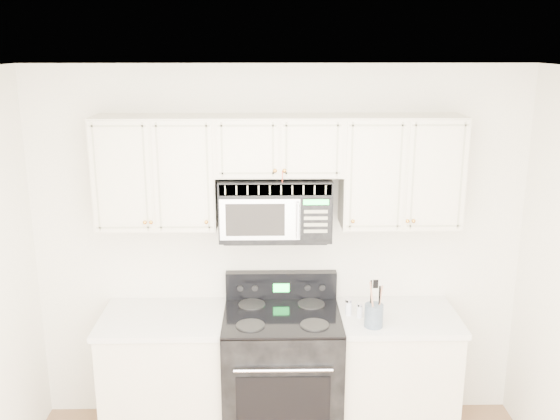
{
  "coord_description": "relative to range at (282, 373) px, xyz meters",
  "views": [
    {
      "loc": [
        -0.07,
        -2.51,
        2.74
      ],
      "look_at": [
        0.0,
        1.3,
        1.71
      ],
      "focal_mm": 40.0,
      "sensor_mm": 36.0,
      "label": 1
    }
  ],
  "objects": [
    {
      "name": "room",
      "position": [
        -0.02,
        -1.41,
        0.82
      ],
      "size": [
        3.51,
        3.51,
        2.61
      ],
      "color": "brown",
      "rests_on": "ground"
    },
    {
      "name": "base_cabinet_left",
      "position": [
        -0.82,
        0.03,
        -0.06
      ],
      "size": [
        0.86,
        0.65,
        0.92
      ],
      "color": "beige",
      "rests_on": "ground"
    },
    {
      "name": "base_cabinet_right",
      "position": [
        0.78,
        0.03,
        -0.06
      ],
      "size": [
        0.86,
        0.65,
        0.92
      ],
      "color": "beige",
      "rests_on": "ground"
    },
    {
      "name": "range",
      "position": [
        0.0,
        0.0,
        0.0
      ],
      "size": [
        0.8,
        0.73,
        1.13
      ],
      "color": "black",
      "rests_on": "ground"
    },
    {
      "name": "upper_cabinets",
      "position": [
        -0.02,
        0.17,
        1.45
      ],
      "size": [
        2.44,
        0.37,
        0.75
      ],
      "color": "beige",
      "rests_on": "ground"
    },
    {
      "name": "microwave",
      "position": [
        -0.04,
        0.15,
        1.17
      ],
      "size": [
        0.75,
        0.42,
        0.41
      ],
      "color": "black",
      "rests_on": "ground"
    },
    {
      "name": "utensil_crock",
      "position": [
        0.6,
        -0.17,
        0.52
      ],
      "size": [
        0.12,
        0.12,
        0.33
      ],
      "color": "slate",
      "rests_on": "base_cabinet_right"
    },
    {
      "name": "shaker_salt",
      "position": [
        0.46,
        0.02,
        0.49
      ],
      "size": [
        0.05,
        0.05,
        0.11
      ],
      "color": "silver",
      "rests_on": "base_cabinet_right"
    },
    {
      "name": "shaker_pepper",
      "position": [
        0.53,
        -0.02,
        0.49
      ],
      "size": [
        0.04,
        0.04,
        0.1
      ],
      "color": "silver",
      "rests_on": "base_cabinet_right"
    }
  ]
}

